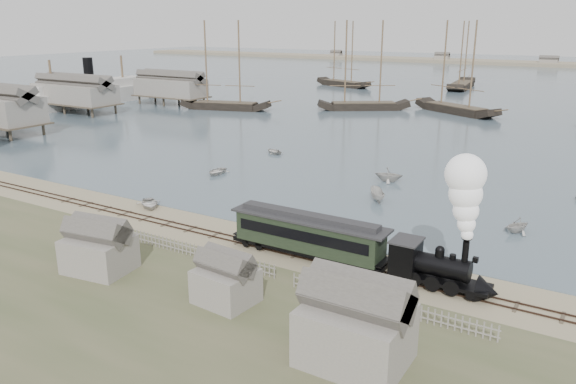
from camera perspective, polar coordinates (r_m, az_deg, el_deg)
The scene contains 24 objects.
ground at distance 51.41m, azimuth 0.08°, elevation -5.19°, with size 600.00×600.00×0.00m, color tan.
harbor_water at distance 213.11m, azimuth 24.86°, elevation 10.11°, with size 600.00×336.00×0.06m, color #435460.
rail_track at distance 49.82m, azimuth -1.11°, elevation -5.88°, with size 120.00×1.80×0.16m.
picket_fence_west at distance 49.83m, azimuth -10.60°, elevation -6.22°, with size 19.00×0.10×1.20m, color gray, non-canonical shape.
picket_fence_east at distance 40.34m, azimuth 10.04°, elevation -11.98°, with size 15.00×0.10×1.20m, color gray, non-canonical shape.
shed_left at distance 48.41m, azimuth -18.48°, elevation -7.55°, with size 5.00×4.00×4.10m, color gray, non-canonical shape.
shed_mid at distance 41.39m, azimuth -6.27°, elevation -11.02°, with size 4.00×3.50×3.60m, color gray, non-canonical shape.
shed_right at distance 34.99m, azimuth 6.74°, elevation -16.70°, with size 6.00×5.00×5.10m, color gray, non-canonical shape.
western_wharf at distance 129.96m, azimuth -20.14°, elevation 9.08°, with size 36.00×56.00×8.00m, color gray, non-canonical shape.
far_spit at distance 292.48m, azimuth 26.87°, elevation 11.27°, with size 500.00×20.00×1.80m, color tan.
locomotive at distance 42.49m, azimuth 16.69°, elevation -4.03°, with size 8.11×3.03×10.11m.
passenger_coach at distance 47.54m, azimuth 2.08°, elevation -4.26°, with size 14.16×2.73×3.44m.
beached_dinghy at distance 62.91m, azimuth -13.91°, elevation -1.16°, with size 3.71×2.65×0.77m, color #BBB8B1.
steamship at distance 147.96m, azimuth -19.52°, elevation 10.59°, with size 51.12×8.52×11.18m, color #BBB8B1, non-canonical shape.
rowboat_0 at distance 74.77m, azimuth -7.26°, elevation 2.09°, with size 3.60×2.57×0.75m, color #BBB8B1.
rowboat_1 at distance 71.71m, azimuth 10.21°, elevation 1.77°, with size 3.48×3.00×1.83m, color #BBB8B1.
rowboat_2 at distance 63.67m, azimuth 9.03°, elevation -0.31°, with size 3.54×1.33×1.37m, color #BBB8B1.
rowboat_4 at distance 57.77m, azimuth 22.28°, elevation -3.12°, with size 2.83×2.45×1.49m, color #BBB8B1.
rowboat_6 at distance 86.33m, azimuth -1.45°, elevation 4.19°, with size 3.31×2.36×0.69m, color #BBB8B1.
schooner_0 at distance 130.78m, azimuth -6.50°, elevation 12.67°, with size 20.92×4.83×20.00m, color black, non-canonical shape.
schooner_1 at distance 130.84m, azimuth 7.84°, elevation 12.62°, with size 20.89×4.82×20.00m, color black, non-canonical shape.
schooner_2 at distance 130.02m, azimuth 17.02°, elevation 12.04°, with size 21.91×5.06×20.00m, color black, non-canonical shape.
schooner_6 at distance 180.15m, azimuth 5.70°, elevation 13.80°, with size 20.47×4.72×20.00m, color black, non-canonical shape.
schooner_7 at distance 182.13m, azimuth 17.46°, elevation 13.16°, with size 24.99×5.77×20.00m, color black, non-canonical shape.
Camera 1 is at (24.64, -40.80, 19.25)m, focal length 35.00 mm.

